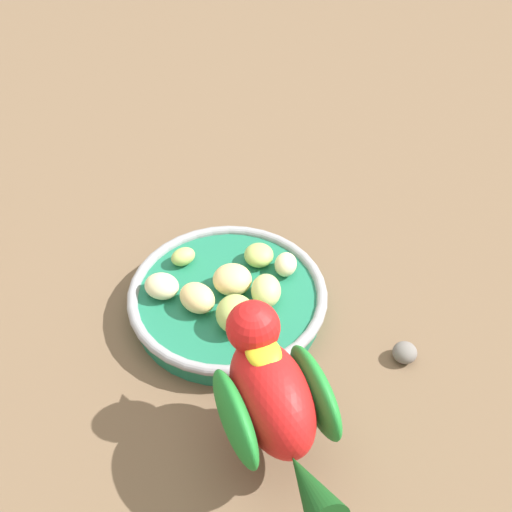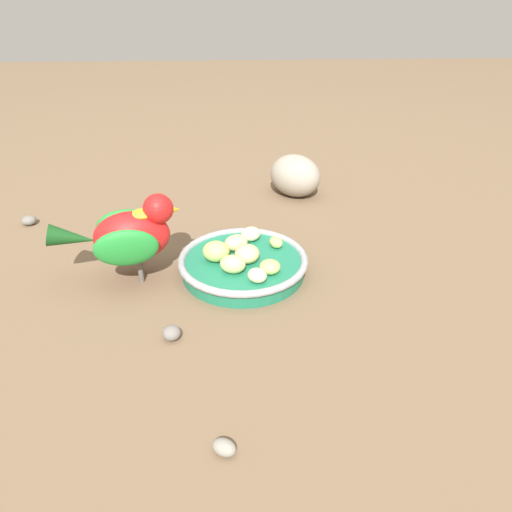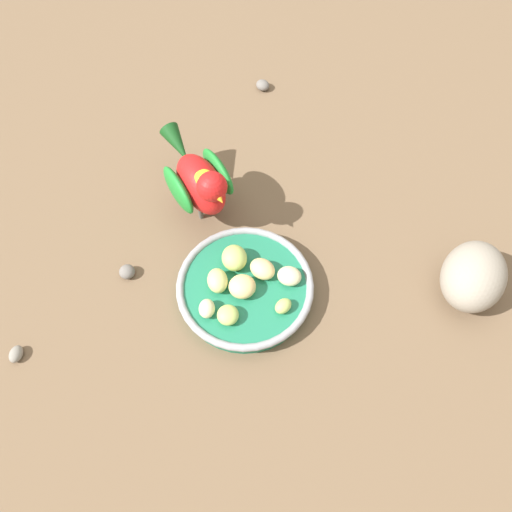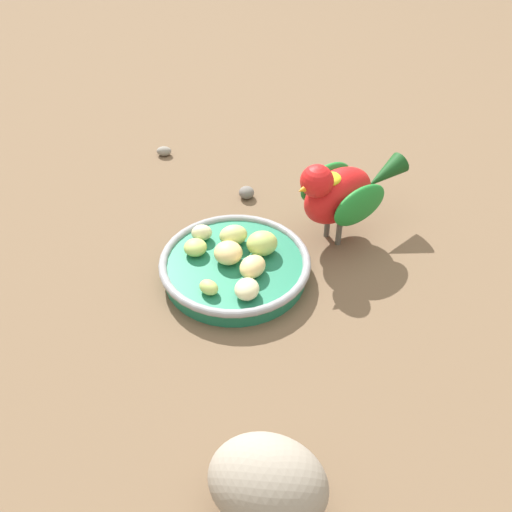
% 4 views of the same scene
% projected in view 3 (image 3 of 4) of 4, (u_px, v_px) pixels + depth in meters
% --- Properties ---
extents(ground_plane, '(4.00, 4.00, 0.00)m').
position_uv_depth(ground_plane, '(229.00, 281.00, 0.73)').
color(ground_plane, brown).
extents(feeding_bowl, '(0.19, 0.19, 0.03)m').
position_uv_depth(feeding_bowl, '(245.00, 288.00, 0.71)').
color(feeding_bowl, '#1E7251').
rests_on(feeding_bowl, ground_plane).
extents(apple_piece_0, '(0.04, 0.05, 0.02)m').
position_uv_depth(apple_piece_0, '(262.00, 269.00, 0.70)').
color(apple_piece_0, '#E5C67F').
rests_on(apple_piece_0, feeding_bowl).
extents(apple_piece_1, '(0.03, 0.03, 0.02)m').
position_uv_depth(apple_piece_1, '(283.00, 306.00, 0.68)').
color(apple_piece_1, '#B2CC66').
rests_on(apple_piece_1, feeding_bowl).
extents(apple_piece_2, '(0.04, 0.05, 0.03)m').
position_uv_depth(apple_piece_2, '(234.00, 258.00, 0.71)').
color(apple_piece_2, '#B2CC66').
rests_on(apple_piece_2, feeding_bowl).
extents(apple_piece_3, '(0.05, 0.05, 0.03)m').
position_uv_depth(apple_piece_3, '(242.00, 287.00, 0.69)').
color(apple_piece_3, '#E5C67F').
rests_on(apple_piece_3, feeding_bowl).
extents(apple_piece_4, '(0.03, 0.03, 0.02)m').
position_uv_depth(apple_piece_4, '(228.00, 315.00, 0.67)').
color(apple_piece_4, '#B2CC66').
rests_on(apple_piece_4, feeding_bowl).
extents(apple_piece_5, '(0.03, 0.04, 0.03)m').
position_uv_depth(apple_piece_5, '(217.00, 281.00, 0.69)').
color(apple_piece_5, '#C6D17A').
rests_on(apple_piece_5, feeding_bowl).
extents(apple_piece_6, '(0.03, 0.03, 0.02)m').
position_uv_depth(apple_piece_6, '(207.00, 309.00, 0.68)').
color(apple_piece_6, beige).
rests_on(apple_piece_6, feeding_bowl).
extents(apple_piece_7, '(0.04, 0.04, 0.02)m').
position_uv_depth(apple_piece_7, '(289.00, 276.00, 0.70)').
color(apple_piece_7, beige).
rests_on(apple_piece_7, feeding_bowl).
extents(parrot, '(0.10, 0.18, 0.13)m').
position_uv_depth(parrot, '(199.00, 181.00, 0.73)').
color(parrot, '#59544C').
rests_on(parrot, ground_plane).
extents(rock_large, '(0.13, 0.13, 0.08)m').
position_uv_depth(rock_large, '(473.00, 276.00, 0.69)').
color(rock_large, gray).
rests_on(rock_large, ground_plane).
extents(pebble_0, '(0.03, 0.03, 0.02)m').
position_uv_depth(pebble_0, '(263.00, 85.00, 0.92)').
color(pebble_0, slate).
rests_on(pebble_0, ground_plane).
extents(pebble_1, '(0.03, 0.03, 0.02)m').
position_uv_depth(pebble_1, '(127.00, 272.00, 0.73)').
color(pebble_1, slate).
rests_on(pebble_1, ground_plane).
extents(pebble_2, '(0.03, 0.03, 0.01)m').
position_uv_depth(pebble_2, '(16.00, 355.00, 0.67)').
color(pebble_2, gray).
rests_on(pebble_2, ground_plane).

